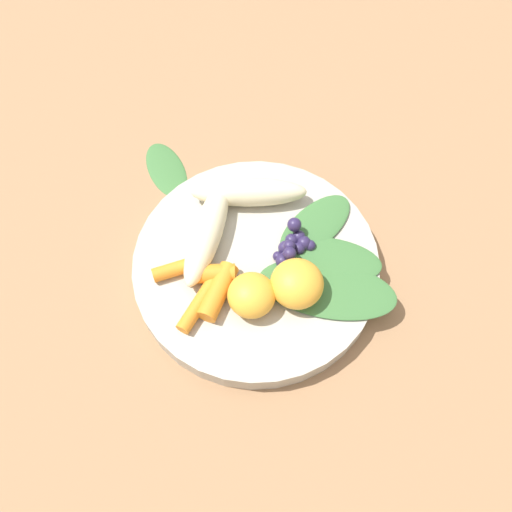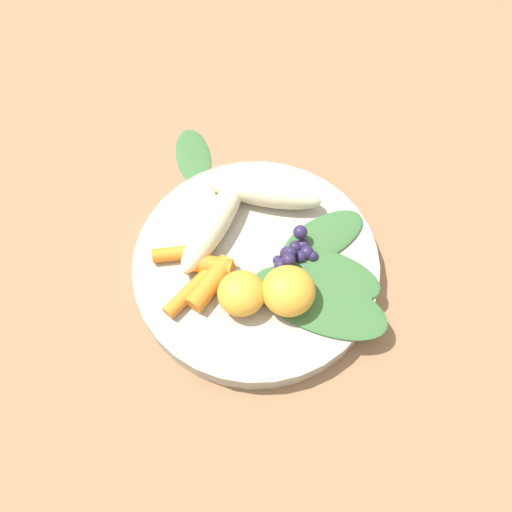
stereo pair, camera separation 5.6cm
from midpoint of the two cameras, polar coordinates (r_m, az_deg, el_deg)
name	(u,v)px [view 2 (the right image)]	position (r m, az deg, el deg)	size (l,w,h in m)	color
ground_plane	(256,271)	(0.59, 2.70, -1.84)	(2.40, 2.40, 0.00)	#99704C
bowl	(256,266)	(0.58, 2.75, -1.30)	(0.25, 0.25, 0.02)	#B2AD9E
banana_peeled_left	(216,222)	(0.57, -1.37, 3.23)	(0.12, 0.03, 0.03)	beige
banana_peeled_right	(264,192)	(0.59, 3.51, 6.30)	(0.12, 0.03, 0.03)	beige
orange_segment_near	(288,291)	(0.53, 6.34, -3.86)	(0.05, 0.05, 0.04)	#F4A833
orange_segment_far	(241,293)	(0.53, 1.49, -4.13)	(0.05, 0.05, 0.03)	#F4A833
carrot_front	(181,253)	(0.56, -4.93, 0.03)	(0.01, 0.01, 0.06)	orange
carrot_mid_left	(208,265)	(0.55, -2.11, -1.16)	(0.02, 0.02, 0.05)	orange
carrot_mid_right	(189,292)	(0.54, -3.94, -3.98)	(0.01, 0.01, 0.06)	orange
carrot_rear	(211,283)	(0.54, -1.77, -3.11)	(0.02, 0.02, 0.06)	orange
blueberry_pile	(294,254)	(0.56, 6.72, -0.02)	(0.04, 0.05, 0.03)	#2D234C
kale_leaf_left	(319,302)	(0.55, 9.41, -4.94)	(0.14, 0.06, 0.01)	#3D7038
kale_leaf_right	(329,273)	(0.56, 10.31, -1.99)	(0.11, 0.05, 0.01)	#3D7038
kale_leaf_rear	(323,237)	(0.58, 9.59, 1.66)	(0.10, 0.05, 0.01)	#3D7038
kale_leaf_stray	(193,155)	(0.67, -4.06, 10.03)	(0.08, 0.04, 0.01)	#3D7038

